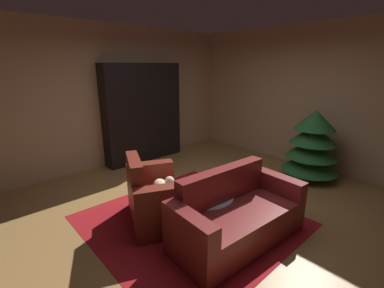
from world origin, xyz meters
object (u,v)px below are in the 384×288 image
object	(u,v)px
bottle_on_table	(189,189)
decorated_tree	(312,145)
coffee_table	(204,197)
couch_red	(236,217)
bookshelf_unit	(148,114)
book_stack_on_table	(201,193)
armchair_red	(154,198)

from	to	relation	value
bottle_on_table	decorated_tree	size ratio (longest dim) A/B	0.22
coffee_table	bottle_on_table	xyz separation A→B (m)	(-0.08, -0.19, 0.15)
coffee_table	bottle_on_table	distance (m)	0.25
decorated_tree	couch_red	bearing A→B (deg)	-84.66
bookshelf_unit	decorated_tree	size ratio (longest dim) A/B	1.62
book_stack_on_table	couch_red	bearing A→B (deg)	14.00
couch_red	bookshelf_unit	bearing A→B (deg)	164.60
couch_red	coffee_table	bearing A→B (deg)	-172.11
armchair_red	bottle_on_table	bearing A→B (deg)	28.94
couch_red	armchair_red	bearing A→B (deg)	-153.19
armchair_red	couch_red	size ratio (longest dim) A/B	0.70
couch_red	decorated_tree	xyz separation A→B (m)	(-0.22, 2.40, 0.35)
bookshelf_unit	book_stack_on_table	distance (m)	2.87
couch_red	bottle_on_table	xyz separation A→B (m)	(-0.55, -0.26, 0.24)
bookshelf_unit	coffee_table	distance (m)	2.87
bookshelf_unit	armchair_red	bearing A→B (deg)	-32.39
bookshelf_unit	couch_red	size ratio (longest dim) A/B	1.21
couch_red	book_stack_on_table	size ratio (longest dim) A/B	7.98
coffee_table	decorated_tree	xyz separation A→B (m)	(0.24, 2.47, 0.25)
armchair_red	book_stack_on_table	size ratio (longest dim) A/B	5.60
armchair_red	bottle_on_table	xyz separation A→B (m)	(0.43, 0.24, 0.21)
decorated_tree	book_stack_on_table	bearing A→B (deg)	-95.58
armchair_red	coffee_table	xyz separation A→B (m)	(0.51, 0.43, 0.07)
bookshelf_unit	bottle_on_table	world-z (taller)	bookshelf_unit
coffee_table	bottle_on_table	world-z (taller)	bottle_on_table
armchair_red	decorated_tree	world-z (taller)	decorated_tree
couch_red	coffee_table	size ratio (longest dim) A/B	2.24
couch_red	bottle_on_table	size ratio (longest dim) A/B	6.05
coffee_table	decorated_tree	bearing A→B (deg)	84.35
bookshelf_unit	bottle_on_table	distance (m)	2.84
couch_red	bottle_on_table	world-z (taller)	couch_red
armchair_red	bottle_on_table	distance (m)	0.54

